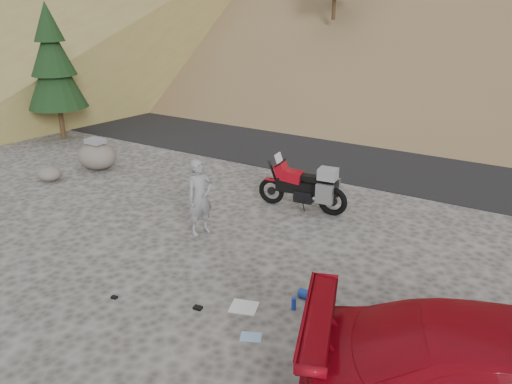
# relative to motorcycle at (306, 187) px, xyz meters

# --- Properties ---
(ground) EXTENTS (140.00, 140.00, 0.00)m
(ground) POSITION_rel_motorcycle_xyz_m (-0.11, -3.16, -0.62)
(ground) COLOR #464341
(ground) RESTS_ON ground
(road) EXTENTS (120.00, 7.00, 0.05)m
(road) POSITION_rel_motorcycle_xyz_m (-0.11, 5.84, -0.62)
(road) COLOR black
(road) RESTS_ON ground
(conifer_verge) EXTENTS (2.20, 2.20, 5.04)m
(conifer_verge) POSITION_rel_motorcycle_xyz_m (-11.11, 1.34, 2.27)
(conifer_verge) COLOR #372114
(conifer_verge) RESTS_ON ground
(motorcycle) EXTENTS (2.44, 0.84, 1.45)m
(motorcycle) POSITION_rel_motorcycle_xyz_m (0.00, 0.00, 0.00)
(motorcycle) COLOR black
(motorcycle) RESTS_ON ground
(man) EXTENTS (0.62, 0.76, 1.80)m
(man) POSITION_rel_motorcycle_xyz_m (-1.48, -2.50, -0.62)
(man) COLOR gray
(man) RESTS_ON ground
(boulder) EXTENTS (1.49, 1.34, 1.02)m
(boulder) POSITION_rel_motorcycle_xyz_m (-7.17, -0.48, -0.17)
(boulder) COLOR #5B554E
(boulder) RESTS_ON ground
(small_rock) EXTENTS (0.81, 0.75, 0.44)m
(small_rock) POSITION_rel_motorcycle_xyz_m (-7.55, -2.03, -0.40)
(small_rock) COLOR #5B554E
(small_rock) RESTS_ON ground
(gear_white_cloth) EXTENTS (0.58, 0.55, 0.02)m
(gear_white_cloth) POSITION_rel_motorcycle_xyz_m (1.00, -4.53, -0.61)
(gear_white_cloth) COLOR white
(gear_white_cloth) RESTS_ON ground
(gear_blue_mat) EXTENTS (0.45, 0.18, 0.18)m
(gear_blue_mat) POSITION_rel_motorcycle_xyz_m (1.91, -3.69, -0.53)
(gear_blue_mat) COLOR navy
(gear_blue_mat) RESTS_ON ground
(gear_bottle) EXTENTS (0.10, 0.10, 0.23)m
(gear_bottle) POSITION_rel_motorcycle_xyz_m (1.79, -4.11, -0.50)
(gear_bottle) COLOR navy
(gear_bottle) RESTS_ON ground
(gear_funnel) EXTENTS (0.21, 0.21, 0.21)m
(gear_funnel) POSITION_rel_motorcycle_xyz_m (2.61, -4.99, -0.52)
(gear_funnel) COLOR #AB2A0B
(gear_funnel) RESTS_ON ground
(gear_glove_a) EXTENTS (0.17, 0.13, 0.04)m
(gear_glove_a) POSITION_rel_motorcycle_xyz_m (0.32, -4.99, -0.60)
(gear_glove_a) COLOR black
(gear_glove_a) RESTS_ON ground
(gear_glove_b) EXTENTS (0.12, 0.10, 0.04)m
(gear_glove_b) POSITION_rel_motorcycle_xyz_m (-1.20, -5.52, -0.60)
(gear_glove_b) COLOR black
(gear_glove_b) RESTS_ON ground
(gear_blue_cloth) EXTENTS (0.42, 0.37, 0.01)m
(gear_blue_cloth) POSITION_rel_motorcycle_xyz_m (1.55, -5.17, -0.61)
(gear_blue_cloth) COLOR #8BB4D7
(gear_blue_cloth) RESTS_ON ground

